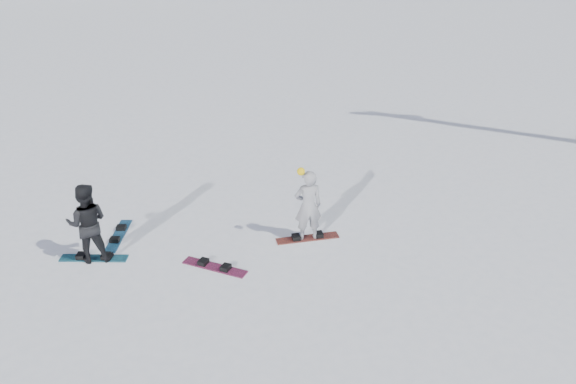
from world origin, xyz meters
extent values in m
plane|color=white|center=(0.00, 0.00, 0.00)|extent=(420.00, 420.00, 0.00)
imported|color=#AFAFB4|center=(2.28, 1.07, 0.89)|extent=(0.67, 0.46, 1.77)
sphere|color=yellow|center=(2.08, 0.95, 1.83)|extent=(0.18, 0.18, 0.18)
imported|color=black|center=(-2.62, 1.02, 0.92)|extent=(0.91, 0.71, 1.84)
cube|color=maroon|center=(2.28, 1.07, 0.01)|extent=(1.51, 0.36, 0.03)
cube|color=#17687F|center=(-2.62, 1.02, 0.01)|extent=(1.53, 0.55, 0.03)
cube|color=#1A6091|center=(-2.17, 1.93, 0.01)|extent=(0.54, 1.53, 0.03)
cube|color=#8D1E4B|center=(0.04, 0.22, 0.01)|extent=(1.42, 1.04, 0.03)
camera|label=1|loc=(-0.06, -10.12, 6.98)|focal=35.00mm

